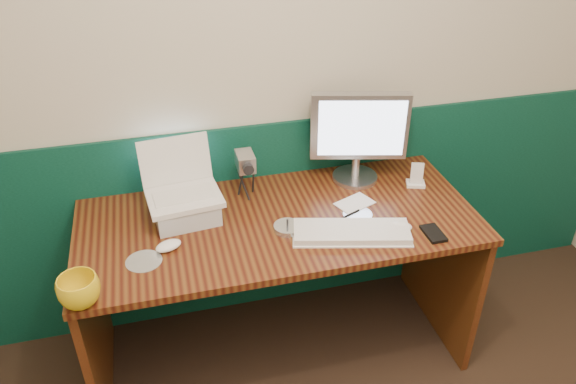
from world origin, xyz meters
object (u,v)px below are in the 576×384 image
object	(u,v)px
laptop	(181,174)
monitor	(358,137)
keyboard	(352,233)
camcorder	(246,174)
desk	(280,289)
mug	(79,291)

from	to	relation	value
laptop	monitor	distance (m)	0.77
keyboard	camcorder	world-z (taller)	camcorder
monitor	keyboard	world-z (taller)	monitor
laptop	keyboard	bearing A→B (deg)	-30.89
desk	laptop	distance (m)	0.69
laptop	camcorder	bearing A→B (deg)	15.37
desk	monitor	distance (m)	0.74
keyboard	laptop	bearing A→B (deg)	169.42
laptop	monitor	size ratio (longest dim) A/B	0.69
mug	camcorder	distance (m)	0.83
monitor	camcorder	xyz separation A→B (m)	(-0.50, -0.02, -0.10)
desk	camcorder	size ratio (longest dim) A/B	7.43
desk	keyboard	world-z (taller)	keyboard
desk	camcorder	world-z (taller)	camcorder
keyboard	mug	distance (m)	0.99
keyboard	monitor	bearing A→B (deg)	82.26
laptop	keyboard	size ratio (longest dim) A/B	0.64
monitor	mug	distance (m)	1.27
desk	camcorder	xyz separation A→B (m)	(-0.09, 0.20, 0.48)
laptop	monitor	world-z (taller)	monitor
keyboard	camcorder	distance (m)	0.52
desk	laptop	bearing A→B (deg)	164.53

